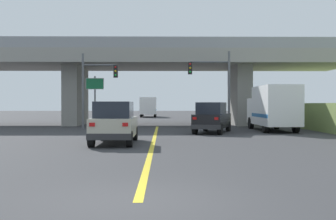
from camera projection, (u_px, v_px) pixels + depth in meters
name	position (u px, v px, depth m)	size (l,w,h in m)	color
ground	(158.00, 125.00, 37.48)	(160.00, 160.00, 0.00)	#353538
overpass_bridge	(158.00, 66.00, 37.40)	(34.93, 8.96, 7.41)	gray
lane_divider_stripe	(154.00, 141.00, 21.15)	(0.20, 26.72, 0.01)	yellow
suv_lead	(115.00, 123.00, 19.46)	(1.94, 4.60, 2.02)	#B7B29E
suv_crossing	(212.00, 118.00, 26.81)	(3.11, 4.80, 2.02)	black
box_truck	(273.00, 108.00, 28.68)	(2.33, 6.73, 3.16)	silver
traffic_signal_nearside	(216.00, 80.00, 31.59)	(3.30, 0.36, 6.03)	#56595E
traffic_signal_farside	(94.00, 82.00, 30.99)	(2.75, 0.36, 5.77)	#56595E
highway_sign	(95.00, 90.00, 34.53)	(1.54, 0.17, 4.29)	slate
semi_truck_distant	(148.00, 107.00, 60.46)	(2.33, 6.51, 2.90)	silver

